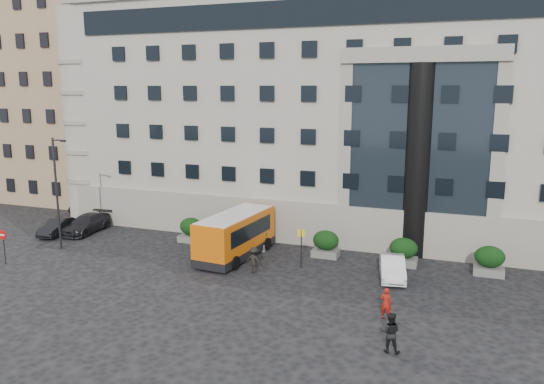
{
  "coord_description": "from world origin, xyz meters",
  "views": [
    {
      "loc": [
        15.02,
        -26.17,
        11.42
      ],
      "look_at": [
        3.77,
        4.28,
        5.0
      ],
      "focal_mm": 35.0,
      "sensor_mm": 36.0,
      "label": 1
    }
  ],
  "objects_px": {
    "hedge_b": "(255,236)",
    "hedge_c": "(326,244)",
    "parked_car_b": "(58,227)",
    "pedestrian_c": "(254,260)",
    "white_taxi": "(392,268)",
    "parked_car_d": "(96,204)",
    "parked_car_c": "(86,224)",
    "minibus": "(236,233)",
    "hedge_e": "(489,260)",
    "pedestrian_a": "(386,303)",
    "no_entry_sign": "(3,240)",
    "red_truck": "(145,190)",
    "pedestrian_b": "(390,332)",
    "hedge_d": "(403,252)",
    "hedge_a": "(191,230)",
    "street_lamp": "(57,189)",
    "bus_stop_sign": "(301,242)"
  },
  "relations": [
    {
      "from": "parked_car_c",
      "to": "white_taxi",
      "type": "xyz_separation_m",
      "value": [
        24.43,
        -2.07,
        -0.03
      ]
    },
    {
      "from": "hedge_c",
      "to": "hedge_e",
      "type": "height_order",
      "value": "same"
    },
    {
      "from": "parked_car_b",
      "to": "pedestrian_c",
      "type": "xyz_separation_m",
      "value": [
        17.87,
        -2.82,
        0.21
      ]
    },
    {
      "from": "hedge_c",
      "to": "parked_car_b",
      "type": "distance_m",
      "value": 21.34
    },
    {
      "from": "hedge_b",
      "to": "parked_car_d",
      "type": "height_order",
      "value": "hedge_b"
    },
    {
      "from": "red_truck",
      "to": "pedestrian_b",
      "type": "bearing_deg",
      "value": -37.84
    },
    {
      "from": "hedge_b",
      "to": "hedge_c",
      "type": "height_order",
      "value": "same"
    },
    {
      "from": "parked_car_b",
      "to": "parked_car_d",
      "type": "distance_m",
      "value": 7.71
    },
    {
      "from": "hedge_a",
      "to": "white_taxi",
      "type": "bearing_deg",
      "value": -9.92
    },
    {
      "from": "parked_car_d",
      "to": "pedestrian_a",
      "type": "bearing_deg",
      "value": -22.8
    },
    {
      "from": "hedge_d",
      "to": "no_entry_sign",
      "type": "xyz_separation_m",
      "value": [
        -24.6,
        -8.84,
        0.72
      ]
    },
    {
      "from": "street_lamp",
      "to": "parked_car_d",
      "type": "height_order",
      "value": "street_lamp"
    },
    {
      "from": "hedge_a",
      "to": "red_truck",
      "type": "bearing_deg",
      "value": 137.25
    },
    {
      "from": "hedge_c",
      "to": "pedestrian_a",
      "type": "height_order",
      "value": "hedge_c"
    },
    {
      "from": "parked_car_b",
      "to": "pedestrian_c",
      "type": "bearing_deg",
      "value": -18.25
    },
    {
      "from": "street_lamp",
      "to": "parked_car_d",
      "type": "bearing_deg",
      "value": 116.19
    },
    {
      "from": "hedge_e",
      "to": "no_entry_sign",
      "type": "distance_m",
      "value": 31.09
    },
    {
      "from": "white_taxi",
      "to": "hedge_d",
      "type": "bearing_deg",
      "value": 71.9
    },
    {
      "from": "hedge_e",
      "to": "pedestrian_a",
      "type": "distance_m",
      "value": 10.02
    },
    {
      "from": "no_entry_sign",
      "to": "parked_car_b",
      "type": "xyz_separation_m",
      "value": [
        -1.85,
        6.92,
        -1.01
      ]
    },
    {
      "from": "no_entry_sign",
      "to": "pedestrian_b",
      "type": "bearing_deg",
      "value": -7.17
    },
    {
      "from": "hedge_b",
      "to": "bus_stop_sign",
      "type": "height_order",
      "value": "bus_stop_sign"
    },
    {
      "from": "hedge_c",
      "to": "no_entry_sign",
      "type": "distance_m",
      "value": 21.33
    },
    {
      "from": "pedestrian_a",
      "to": "hedge_a",
      "type": "bearing_deg",
      "value": -25.48
    },
    {
      "from": "street_lamp",
      "to": "pedestrian_b",
      "type": "xyz_separation_m",
      "value": [
        24.36,
        -7.23,
        -3.45
      ]
    },
    {
      "from": "street_lamp",
      "to": "hedge_b",
      "type": "bearing_deg",
      "value": 20.07
    },
    {
      "from": "hedge_b",
      "to": "street_lamp",
      "type": "height_order",
      "value": "street_lamp"
    },
    {
      "from": "street_lamp",
      "to": "parked_car_b",
      "type": "height_order",
      "value": "street_lamp"
    },
    {
      "from": "parked_car_b",
      "to": "pedestrian_a",
      "type": "distance_m",
      "value": 27.44
    },
    {
      "from": "hedge_b",
      "to": "parked_car_d",
      "type": "relative_size",
      "value": 0.33
    },
    {
      "from": "hedge_e",
      "to": "red_truck",
      "type": "relative_size",
      "value": 0.33
    },
    {
      "from": "street_lamp",
      "to": "white_taxi",
      "type": "distance_m",
      "value": 23.59
    },
    {
      "from": "hedge_a",
      "to": "street_lamp",
      "type": "relative_size",
      "value": 0.23
    },
    {
      "from": "red_truck",
      "to": "pedestrian_b",
      "type": "xyz_separation_m",
      "value": [
        26.75,
        -21.58,
        -0.61
      ]
    },
    {
      "from": "street_lamp",
      "to": "red_truck",
      "type": "height_order",
      "value": "street_lamp"
    },
    {
      "from": "pedestrian_a",
      "to": "pedestrian_c",
      "type": "xyz_separation_m",
      "value": [
        -8.73,
        3.91,
        0.02
      ]
    },
    {
      "from": "minibus",
      "to": "white_taxi",
      "type": "height_order",
      "value": "minibus"
    },
    {
      "from": "hedge_c",
      "to": "bus_stop_sign",
      "type": "xyz_separation_m",
      "value": [
        -0.9,
        -2.8,
        0.8
      ]
    },
    {
      "from": "bus_stop_sign",
      "to": "red_truck",
      "type": "relative_size",
      "value": 0.45
    },
    {
      "from": "hedge_e",
      "to": "street_lamp",
      "type": "xyz_separation_m",
      "value": [
        -28.74,
        -4.8,
        3.44
      ]
    },
    {
      "from": "white_taxi",
      "to": "parked_car_d",
      "type": "bearing_deg",
      "value": 152.92
    },
    {
      "from": "hedge_a",
      "to": "hedge_e",
      "type": "distance_m",
      "value": 20.8
    },
    {
      "from": "hedge_d",
      "to": "parked_car_b",
      "type": "bearing_deg",
      "value": -175.85
    },
    {
      "from": "parked_car_d",
      "to": "pedestrian_c",
      "type": "distance_m",
      "value": 22.48
    },
    {
      "from": "hedge_c",
      "to": "white_taxi",
      "type": "xyz_separation_m",
      "value": [
        4.87,
        -2.67,
        -0.26
      ]
    },
    {
      "from": "bus_stop_sign",
      "to": "pedestrian_c",
      "type": "bearing_deg",
      "value": -142.01
    },
    {
      "from": "hedge_e",
      "to": "pedestrian_a",
      "type": "height_order",
      "value": "hedge_e"
    },
    {
      "from": "hedge_b",
      "to": "parked_car_c",
      "type": "xyz_separation_m",
      "value": [
        -14.36,
        -0.6,
        -0.22
      ]
    },
    {
      "from": "hedge_b",
      "to": "parked_car_d",
      "type": "xyz_separation_m",
      "value": [
        -18.2,
        5.49,
        -0.15
      ]
    },
    {
      "from": "no_entry_sign",
      "to": "parked_car_c",
      "type": "bearing_deg",
      "value": 91.11
    }
  ]
}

